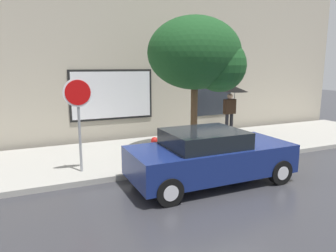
{
  "coord_description": "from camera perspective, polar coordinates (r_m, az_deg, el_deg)",
  "views": [
    {
      "loc": [
        -4.45,
        -6.73,
        3.0
      ],
      "look_at": [
        -0.62,
        1.8,
        1.2
      ],
      "focal_mm": 33.7,
      "sensor_mm": 36.0,
      "label": 1
    }
  ],
  "objects": [
    {
      "name": "ground_plane",
      "position": [
        8.61,
        8.82,
        -9.63
      ],
      "size": [
        60.0,
        60.0,
        0.0
      ],
      "primitive_type": "plane",
      "color": "#333338"
    },
    {
      "name": "sidewalk",
      "position": [
        11.09,
        0.37,
        -4.4
      ],
      "size": [
        20.0,
        4.0,
        0.15
      ],
      "primitive_type": "cube",
      "color": "#A3A099",
      "rests_on": "ground"
    },
    {
      "name": "building_facade",
      "position": [
        13.02,
        -4.33,
        12.97
      ],
      "size": [
        20.0,
        0.67,
        7.0
      ],
      "color": "#B2A893",
      "rests_on": "ground"
    },
    {
      "name": "parked_car",
      "position": [
        8.2,
        7.53,
        -5.47
      ],
      "size": [
        4.22,
        1.91,
        1.4
      ],
      "color": "navy",
      "rests_on": "ground"
    },
    {
      "name": "fire_hydrant",
      "position": [
        9.56,
        -2.41,
        -4.22
      ],
      "size": [
        0.3,
        0.44,
        0.73
      ],
      "color": "red",
      "rests_on": "sidewalk"
    },
    {
      "name": "pedestrian_with_umbrella",
      "position": [
        13.42,
        11.71,
        5.4
      ],
      "size": [
        1.09,
        1.09,
        2.0
      ],
      "color": "black",
      "rests_on": "sidewalk"
    },
    {
      "name": "street_tree",
      "position": [
        10.37,
        5.82,
        12.51
      ],
      "size": [
        3.11,
        2.64,
        4.41
      ],
      "color": "#4C3823",
      "rests_on": "sidewalk"
    },
    {
      "name": "stop_sign",
      "position": [
        8.62,
        -15.9,
        3.43
      ],
      "size": [
        0.76,
        0.1,
        2.54
      ],
      "color": "gray",
      "rests_on": "sidewalk"
    }
  ]
}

